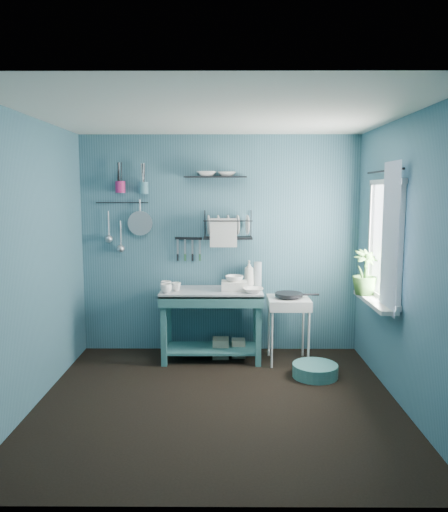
{
  "coord_description": "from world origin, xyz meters",
  "views": [
    {
      "loc": [
        0.08,
        -4.25,
        1.87
      ],
      "look_at": [
        0.05,
        0.85,
        1.2
      ],
      "focal_mm": 35.0,
      "sensor_mm": 36.0,
      "label": 1
    }
  ],
  "objects_px": {
    "soap_bottle": "(249,274)",
    "water_bottle": "(258,274)",
    "dish_rack": "(228,225)",
    "colander": "(140,223)",
    "wash_tub": "(234,286)",
    "work_counter": "(212,325)",
    "frying_pan": "(289,295)",
    "mug_right": "(166,286)",
    "potted_plant": "(365,272)",
    "utensil_cup_magenta": "(120,187)",
    "utensil_cup_teal": "(143,188)",
    "storage_tin_small": "(238,348)",
    "mug_left": "(166,288)",
    "floor_basin": "(315,371)",
    "hotplate_stand": "(288,330)",
    "storage_tin_large": "(221,348)",
    "mug_mid": "(176,287)"
  },
  "relations": [
    {
      "from": "work_counter",
      "to": "frying_pan",
      "type": "height_order",
      "value": "work_counter"
    },
    {
      "from": "hotplate_stand",
      "to": "utensil_cup_teal",
      "type": "bearing_deg",
      "value": 178.5
    },
    {
      "from": "frying_pan",
      "to": "hotplate_stand",
      "type": "bearing_deg",
      "value": 0.0
    },
    {
      "from": "utensil_cup_magenta",
      "to": "mug_right",
      "type": "bearing_deg",
      "value": -27.93
    },
    {
      "from": "potted_plant",
      "to": "water_bottle",
      "type": "bearing_deg",
      "value": 147.16
    },
    {
      "from": "frying_pan",
      "to": "utensil_cup_teal",
      "type": "relative_size",
      "value": 2.31
    },
    {
      "from": "floor_basin",
      "to": "dish_rack",
      "type": "bearing_deg",
      "value": 138.8
    },
    {
      "from": "utensil_cup_magenta",
      "to": "utensil_cup_teal",
      "type": "xyz_separation_m",
      "value": [
        0.26,
        0.0,
        -0.01
      ]
    },
    {
      "from": "soap_bottle",
      "to": "storage_tin_small",
      "type": "bearing_deg",
      "value": -135.0
    },
    {
      "from": "work_counter",
      "to": "mug_mid",
      "type": "bearing_deg",
      "value": -159.34
    },
    {
      "from": "soap_bottle",
      "to": "floor_basin",
      "type": "height_order",
      "value": "soap_bottle"
    },
    {
      "from": "mug_mid",
      "to": "utensil_cup_teal",
      "type": "relative_size",
      "value": 0.77
    },
    {
      "from": "storage_tin_small",
      "to": "mug_right",
      "type": "bearing_deg",
      "value": -174.29
    },
    {
      "from": "dish_rack",
      "to": "colander",
      "type": "bearing_deg",
      "value": 169.37
    },
    {
      "from": "dish_rack",
      "to": "mug_right",
      "type": "bearing_deg",
      "value": -167.09
    },
    {
      "from": "mug_right",
      "to": "dish_rack",
      "type": "xyz_separation_m",
      "value": [
        0.68,
        0.23,
        0.65
      ]
    },
    {
      "from": "mug_left",
      "to": "work_counter",
      "type": "bearing_deg",
      "value": 18.43
    },
    {
      "from": "hotplate_stand",
      "to": "frying_pan",
      "type": "distance_m",
      "value": 0.39
    },
    {
      "from": "utensil_cup_magenta",
      "to": "storage_tin_small",
      "type": "relative_size",
      "value": 0.65
    },
    {
      "from": "dish_rack",
      "to": "storage_tin_small",
      "type": "distance_m",
      "value": 1.4
    },
    {
      "from": "mug_mid",
      "to": "utensil_cup_magenta",
      "type": "height_order",
      "value": "utensil_cup_magenta"
    },
    {
      "from": "water_bottle",
      "to": "colander",
      "type": "xyz_separation_m",
      "value": [
        -1.35,
        0.09,
        0.57
      ]
    },
    {
      "from": "dish_rack",
      "to": "storage_tin_large",
      "type": "xyz_separation_m",
      "value": [
        -0.08,
        -0.18,
        -1.38
      ]
    },
    {
      "from": "mug_mid",
      "to": "frying_pan",
      "type": "relative_size",
      "value": 0.33
    },
    {
      "from": "soap_bottle",
      "to": "frying_pan",
      "type": "relative_size",
      "value": 1.0
    },
    {
      "from": "work_counter",
      "to": "storage_tin_small",
      "type": "xyz_separation_m",
      "value": [
        0.3,
        0.08,
        -0.29
      ]
    },
    {
      "from": "floor_basin",
      "to": "mug_right",
      "type": "bearing_deg",
      "value": 161.01
    },
    {
      "from": "mug_left",
      "to": "frying_pan",
      "type": "distance_m",
      "value": 1.32
    },
    {
      "from": "water_bottle",
      "to": "dish_rack",
      "type": "height_order",
      "value": "dish_rack"
    },
    {
      "from": "mug_right",
      "to": "colander",
      "type": "relative_size",
      "value": 0.44
    },
    {
      "from": "colander",
      "to": "storage_tin_small",
      "type": "xyz_separation_m",
      "value": [
        1.13,
        -0.23,
        -1.4
      ]
    },
    {
      "from": "soap_bottle",
      "to": "utensil_cup_magenta",
      "type": "relative_size",
      "value": 2.3
    },
    {
      "from": "wash_tub",
      "to": "water_bottle",
      "type": "xyz_separation_m",
      "value": [
        0.27,
        0.24,
        0.09
      ]
    },
    {
      "from": "wash_tub",
      "to": "storage_tin_large",
      "type": "relative_size",
      "value": 1.27
    },
    {
      "from": "mug_right",
      "to": "storage_tin_small",
      "type": "bearing_deg",
      "value": 5.71
    },
    {
      "from": "colander",
      "to": "utensil_cup_magenta",
      "type": "bearing_deg",
      "value": -171.87
    },
    {
      "from": "soap_bottle",
      "to": "water_bottle",
      "type": "relative_size",
      "value": 1.07
    },
    {
      "from": "mug_left",
      "to": "wash_tub",
      "type": "relative_size",
      "value": 0.44
    },
    {
      "from": "mug_right",
      "to": "potted_plant",
      "type": "bearing_deg",
      "value": -12.26
    },
    {
      "from": "work_counter",
      "to": "water_bottle",
      "type": "distance_m",
      "value": 0.78
    },
    {
      "from": "mug_mid",
      "to": "colander",
      "type": "relative_size",
      "value": 0.36
    },
    {
      "from": "mug_mid",
      "to": "storage_tin_small",
      "type": "bearing_deg",
      "value": 11.63
    },
    {
      "from": "storage_tin_large",
      "to": "floor_basin",
      "type": "height_order",
      "value": "storage_tin_large"
    },
    {
      "from": "soap_bottle",
      "to": "potted_plant",
      "type": "distance_m",
      "value": 1.31
    },
    {
      "from": "soap_bottle",
      "to": "utensil_cup_magenta",
      "type": "bearing_deg",
      "value": 176.7
    },
    {
      "from": "hotplate_stand",
      "to": "utensil_cup_magenta",
      "type": "distance_m",
      "value": 2.46
    },
    {
      "from": "mug_right",
      "to": "wash_tub",
      "type": "relative_size",
      "value": 0.44
    },
    {
      "from": "utensil_cup_magenta",
      "to": "storage_tin_small",
      "type": "bearing_deg",
      "value": -8.68
    },
    {
      "from": "hotplate_stand",
      "to": "frying_pan",
      "type": "bearing_deg",
      "value": 0.0
    },
    {
      "from": "hotplate_stand",
      "to": "storage_tin_large",
      "type": "height_order",
      "value": "hotplate_stand"
    }
  ]
}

